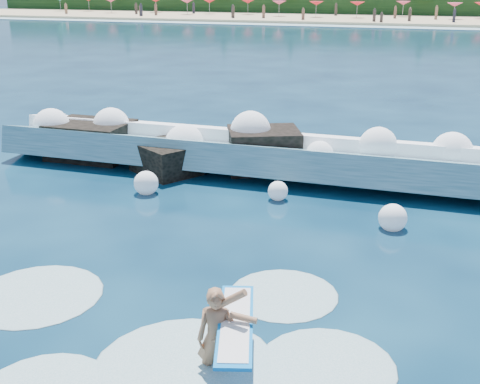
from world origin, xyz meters
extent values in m
plane|color=#062037|center=(0.00, 0.00, 0.00)|extent=(200.00, 200.00, 0.00)
cube|color=tan|center=(0.00, 78.00, 0.20)|extent=(140.00, 20.00, 0.40)
cube|color=silver|center=(0.00, 67.00, 0.04)|extent=(140.00, 5.00, 0.08)
cube|color=black|center=(0.00, 88.00, 2.50)|extent=(140.00, 4.00, 5.00)
cube|color=#32707E|center=(0.95, 6.95, 0.43)|extent=(17.19, 2.62, 1.43)
cube|color=white|center=(0.95, 7.75, 0.86)|extent=(17.19, 1.21, 0.67)
cube|color=black|center=(-5.19, 7.00, 0.47)|extent=(2.52, 1.89, 1.36)
cube|color=black|center=(-2.19, 6.20, 0.37)|extent=(2.37, 2.24, 1.05)
cube|color=black|center=(0.51, 7.40, 0.51)|extent=(2.58, 2.36, 1.47)
imported|color=#9E6B49|center=(2.56, -2.41, 0.52)|extent=(0.65, 0.50, 1.59)
cube|color=#0D81E1|center=(2.84, -2.36, 0.80)|extent=(1.09, 2.23, 0.05)
cube|color=white|center=(2.84, -2.36, 0.81)|extent=(0.95, 2.03, 0.05)
sphere|color=white|center=(-6.42, 6.70, 0.99)|extent=(1.19, 1.19, 1.19)
sphere|color=white|center=(-4.61, 7.34, 1.00)|extent=(1.19, 1.19, 1.19)
sphere|color=white|center=(-1.92, 7.08, 0.66)|extent=(1.27, 1.27, 1.27)
sphere|color=white|center=(0.08, 7.43, 1.16)|extent=(1.23, 1.23, 1.23)
sphere|color=white|center=(2.29, 7.02, 0.72)|extent=(0.82, 0.82, 0.82)
sphere|color=white|center=(3.89, 7.30, 1.05)|extent=(1.07, 1.07, 1.07)
sphere|color=white|center=(5.89, 7.71, 0.92)|extent=(1.16, 1.16, 1.16)
sphere|color=white|center=(-1.92, 4.34, 0.29)|extent=(0.67, 0.67, 0.67)
sphere|color=white|center=(1.60, 4.94, 0.25)|extent=(0.53, 0.53, 0.53)
sphere|color=white|center=(4.62, 3.88, 0.26)|extent=(0.67, 0.67, 0.67)
ellipsoid|color=silver|center=(2.11, -2.57, 0.00)|extent=(2.85, 2.85, 0.14)
ellipsoid|color=silver|center=(4.12, -1.85, 0.00)|extent=(2.11, 2.11, 0.11)
ellipsoid|color=silver|center=(-1.37, -1.35, 0.00)|extent=(2.44, 2.44, 0.12)
ellipsoid|color=silver|center=(2.97, 0.07, 0.00)|extent=(2.03, 2.03, 0.10)
cone|color=#DC4068|center=(-44.70, 78.76, 2.25)|extent=(2.00, 2.00, 0.50)
cone|color=red|center=(-38.41, 81.92, 2.25)|extent=(2.00, 2.00, 0.50)
cone|color=#DC4068|center=(-31.57, 78.46, 2.25)|extent=(2.00, 2.00, 0.50)
cone|color=red|center=(-28.81, 80.69, 2.25)|extent=(2.00, 2.00, 0.50)
cone|color=red|center=(-22.72, 80.96, 2.25)|extent=(2.00, 2.00, 0.50)
cone|color=#DC4068|center=(-17.19, 78.27, 2.25)|extent=(2.00, 2.00, 0.50)
cone|color=red|center=(-11.65, 77.61, 2.25)|extent=(2.00, 2.00, 0.50)
cone|color=red|center=(-5.97, 77.79, 2.25)|extent=(2.00, 2.00, 0.50)
cone|color=#DC4068|center=(-0.08, 82.28, 2.25)|extent=(2.00, 2.00, 0.50)
cone|color=#DC4068|center=(6.76, 78.60, 2.25)|extent=(2.00, 2.00, 0.50)
cube|color=#3F332D|center=(-9.05, 70.70, 1.17)|extent=(0.35, 0.22, 1.54)
cube|color=#8C664C|center=(-45.53, 80.86, 1.13)|extent=(0.35, 0.22, 1.46)
cube|color=brown|center=(1.37, 72.58, 1.18)|extent=(0.35, 0.22, 1.55)
cube|color=#3F332D|center=(-41.91, 78.70, 1.14)|extent=(0.35, 0.22, 1.48)
cube|color=#8C664C|center=(-20.66, 72.99, 1.13)|extent=(0.35, 0.22, 1.46)
cube|color=#262633|center=(-32.50, 77.17, 1.08)|extent=(0.35, 0.22, 1.36)
cube|color=brown|center=(-9.54, 81.89, 1.20)|extent=(0.35, 0.22, 1.61)
cube|color=#3F332D|center=(-49.60, 74.72, 1.09)|extent=(0.35, 0.22, 1.37)
cube|color=#8C664C|center=(-41.11, 77.22, 1.17)|extent=(0.35, 0.22, 1.54)
cube|color=#262633|center=(-49.23, 80.12, 1.16)|extent=(0.35, 0.22, 1.53)
cube|color=brown|center=(-22.08, 72.00, 1.08)|extent=(0.35, 0.22, 1.36)
cube|color=#8C664C|center=(-52.36, 73.93, 1.18)|extent=(0.35, 0.22, 1.55)
cube|color=#262633|center=(0.55, 68.71, 0.81)|extent=(0.35, 0.22, 1.46)
cube|color=#3F332D|center=(1.30, 74.58, 1.10)|extent=(0.35, 0.22, 1.40)
cube|color=#8C664C|center=(-1.94, 77.16, 1.12)|extent=(0.35, 0.22, 1.43)
cube|color=#262633|center=(4.56, 74.90, 1.17)|extent=(0.35, 0.22, 1.54)
cube|color=brown|center=(-2.58, 71.19, 1.11)|extent=(0.35, 0.22, 1.42)
cube|color=#3F332D|center=(-44.97, 68.78, 0.76)|extent=(0.35, 0.22, 1.36)
cube|color=#8C664C|center=(-46.87, 71.57, 1.11)|extent=(0.35, 0.22, 1.41)
cube|color=#262633|center=(6.73, 72.15, 1.12)|extent=(0.35, 0.22, 1.44)
cube|color=brown|center=(-1.85, 76.39, 1.09)|extent=(0.35, 0.22, 1.38)
cube|color=#3F332D|center=(-14.60, 76.66, 1.11)|extent=(0.35, 0.22, 1.42)
cube|color=#8C664C|center=(-22.44, 72.92, 1.14)|extent=(0.35, 0.22, 1.48)
cube|color=brown|center=(-39.07, 76.32, 1.08)|extent=(0.35, 0.22, 1.35)
camera|label=1|loc=(5.22, -9.53, 5.51)|focal=45.00mm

